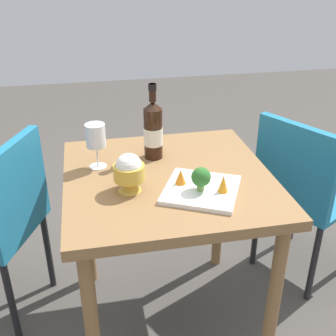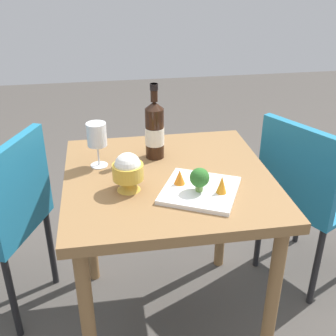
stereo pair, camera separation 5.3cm
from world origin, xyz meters
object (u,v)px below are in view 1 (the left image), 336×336
chair_near_window (5,214)px  rice_bowl (129,172)px  chair_by_wall (300,186)px  broccoli_floret (201,178)px  carrot_garnish_right (181,177)px  wine_bottle (153,130)px  wine_glass (96,137)px  serving_plate (201,190)px  carrot_garnish_left (223,184)px

chair_near_window → rice_bowl: rice_bowl is taller
chair_by_wall → rice_bowl: size_ratio=6.00×
chair_by_wall → broccoli_floret: bearing=-89.2°
chair_by_wall → rice_bowl: rice_bowl is taller
carrot_garnish_right → chair_near_window: bearing=-23.4°
chair_by_wall → carrot_garnish_right: chair_by_wall is taller
wine_bottle → rice_bowl: size_ratio=2.17×
chair_near_window → broccoli_floret: bearing=-92.9°
chair_by_wall → broccoli_floret: chair_by_wall is taller
chair_by_wall → wine_glass: 0.98m
chair_near_window → rice_bowl: (-0.50, 0.28, 0.29)m
wine_glass → serving_plate: 0.45m
chair_near_window → wine_glass: size_ratio=4.75×
chair_by_wall → wine_glass: (0.92, 0.05, 0.34)m
chair_by_wall → serving_plate: 0.69m
wine_glass → rice_bowl: 0.24m
carrot_garnish_right → rice_bowl: bearing=-4.6°
rice_bowl → carrot_garnish_right: rice_bowl is taller
chair_by_wall → carrot_garnish_right: size_ratio=15.56×
wine_bottle → carrot_garnish_left: wine_bottle is taller
wine_glass → broccoli_floret: size_ratio=2.09×
serving_plate → broccoli_floret: 0.06m
chair_near_window → serving_plate: 0.85m
wine_glass → carrot_garnish_right: bearing=142.0°
rice_bowl → serving_plate: size_ratio=0.42×
chair_near_window → chair_by_wall: same height
chair_by_wall → carrot_garnish_left: 0.67m
carrot_garnish_left → carrot_garnish_right: bearing=-33.2°
broccoli_floret → carrot_garnish_left: (-0.07, 0.03, -0.02)m
rice_bowl → carrot_garnish_left: bearing=162.3°
chair_near_window → carrot_garnish_left: chair_near_window is taller
chair_near_window → wine_bottle: size_ratio=2.76×
rice_bowl → broccoli_floret: (-0.24, 0.07, -0.01)m
chair_by_wall → carrot_garnish_left: chair_by_wall is taller
broccoli_floret → carrot_garnish_left: 0.08m
rice_bowl → carrot_garnish_left: (-0.31, 0.10, -0.03)m
carrot_garnish_right → chair_by_wall: bearing=-157.3°
wine_glass → broccoli_floret: (-0.34, 0.28, -0.06)m
chair_by_wall → serving_plate: (0.57, 0.31, 0.22)m
serving_plate → rice_bowl: bearing=-13.6°
serving_plate → wine_glass: bearing=-37.4°
rice_bowl → broccoli_floret: rice_bowl is taller
chair_by_wall → serving_plate: size_ratio=2.53×
wine_glass → carrot_garnish_left: 0.52m
wine_glass → carrot_garnish_right: 0.37m
chair_near_window → wine_bottle: wine_bottle is taller
chair_by_wall → rice_bowl: (0.82, 0.25, 0.29)m
chair_near_window → serving_plate: size_ratio=2.53×
serving_plate → carrot_garnish_left: (-0.07, 0.04, 0.04)m
chair_near_window → chair_by_wall: size_ratio=1.00×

